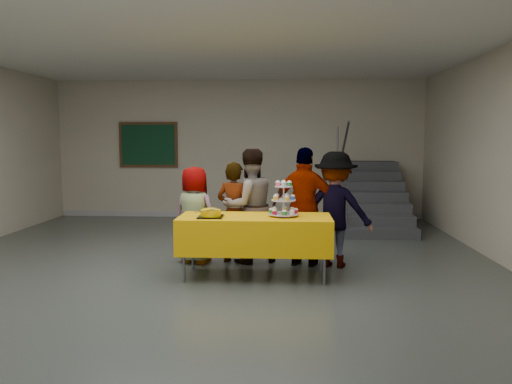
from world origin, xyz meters
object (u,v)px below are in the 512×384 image
at_px(cupcake_stand, 284,203).
at_px(staircase, 368,201).
at_px(schoolchild_b, 234,213).
at_px(noticeboard, 148,145).
at_px(bake_table, 255,233).
at_px(schoolchild_c, 250,206).
at_px(schoolchild_e, 335,209).
at_px(schoolchild_d, 305,207).
at_px(bear_cake, 211,213).
at_px(schoolchild_a, 195,215).

relative_size(cupcake_stand, staircase, 0.19).
xyz_separation_m(schoolchild_b, noticeboard, (-2.32, 4.06, 0.90)).
bearing_deg(bake_table, schoolchild_b, 114.81).
distance_m(bake_table, noticeboard, 5.57).
height_order(cupcake_stand, schoolchild_c, schoolchild_c).
height_order(bake_table, schoolchild_b, schoolchild_b).
distance_m(schoolchild_b, staircase, 4.00).
bearing_deg(bake_table, schoolchild_e, 29.92).
xyz_separation_m(cupcake_stand, noticeboard, (-3.01, 4.77, 0.66)).
height_order(schoolchild_c, schoolchild_d, schoolchild_d).
distance_m(bear_cake, schoolchild_a, 0.91).
xyz_separation_m(cupcake_stand, bear_cake, (-0.89, -0.14, -0.11)).
xyz_separation_m(bake_table, schoolchild_d, (0.64, 0.62, 0.25)).
distance_m(cupcake_stand, schoolchild_c, 0.89).
bearing_deg(bear_cake, schoolchild_d, 32.59).
bearing_deg(schoolchild_c, bear_cake, 40.15).
distance_m(bear_cake, schoolchild_b, 0.88).
bearing_deg(schoolchild_a, cupcake_stand, 173.14).
bearing_deg(bake_table, schoolchild_d, 44.09).
bearing_deg(schoolchild_a, staircase, -109.64).
relative_size(schoolchild_d, staircase, 0.67).
distance_m(schoolchild_a, schoolchild_c, 0.78).
distance_m(schoolchild_e, staircase, 3.50).
bearing_deg(cupcake_stand, bear_cake, -171.16).
height_order(schoolchild_c, noticeboard, noticeboard).
bearing_deg(bake_table, staircase, 62.75).
bearing_deg(staircase, bear_cake, -122.19).
relative_size(cupcake_stand, schoolchild_b, 0.32).
xyz_separation_m(cupcake_stand, schoolchild_d, (0.29, 0.61, -0.13)).
bearing_deg(schoolchild_e, staircase, -89.99).
xyz_separation_m(schoolchild_d, noticeboard, (-3.30, 4.16, 0.79)).
bearing_deg(bake_table, noticeboard, 119.03).
bearing_deg(staircase, cupcake_stand, -113.11).
distance_m(cupcake_stand, schoolchild_b, 1.02).
xyz_separation_m(bake_table, staircase, (2.03, 3.95, -0.07)).
height_order(schoolchild_a, schoolchild_c, schoolchild_c).
bearing_deg(schoolchild_b, schoolchild_e, -166.17).
bearing_deg(schoolchild_d, noticeboard, -34.81).
distance_m(schoolchild_d, noticeboard, 5.37).
distance_m(bake_table, staircase, 4.44).
xyz_separation_m(bake_table, noticeboard, (-2.65, 4.78, 1.04)).
distance_m(schoolchild_c, staircase, 3.86).
height_order(schoolchild_a, staircase, staircase).
bearing_deg(cupcake_stand, schoolchild_e, 40.54).
bearing_deg(cupcake_stand, schoolchild_d, 64.62).
xyz_separation_m(schoolchild_e, staircase, (0.99, 3.35, -0.29)).
xyz_separation_m(schoolchild_a, schoolchild_d, (1.53, -0.08, 0.13)).
distance_m(bake_table, bear_cake, 0.61).
height_order(schoolchild_b, schoolchild_e, schoolchild_e).
xyz_separation_m(bear_cake, schoolchild_d, (1.18, 0.75, -0.02)).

